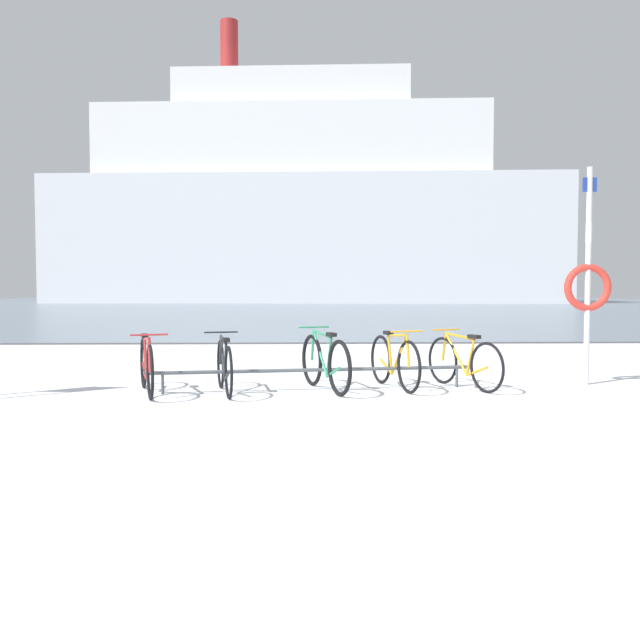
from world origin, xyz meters
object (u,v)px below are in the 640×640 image
object	(u,v)px
bicycle_0	(147,366)
bicycle_3	(394,361)
ferry_ship	(301,209)
bicycle_4	(464,362)
bicycle_2	(325,362)
bicycle_1	(224,366)
rescue_post	(588,281)

from	to	relation	value
bicycle_0	bicycle_3	size ratio (longest dim) A/B	1.05
bicycle_3	ferry_ship	xyz separation A→B (m)	(-1.21, 53.72, 8.45)
bicycle_0	bicycle_3	bearing A→B (deg)	6.36
bicycle_3	ferry_ship	world-z (taller)	ferry_ship
bicycle_4	ferry_ship	bearing A→B (deg)	92.32
bicycle_3	bicycle_0	bearing A→B (deg)	-173.64
ferry_ship	bicycle_4	bearing A→B (deg)	-87.68
bicycle_4	bicycle_3	bearing A→B (deg)	-179.94
bicycle_2	ferry_ship	xyz separation A→B (m)	(-0.24, 53.88, 8.44)
bicycle_3	bicycle_4	size ratio (longest dim) A/B	1.06
bicycle_1	rescue_post	bearing A→B (deg)	7.15
bicycle_2	rescue_post	size ratio (longest dim) A/B	0.53
bicycle_1	bicycle_4	xyz separation A→B (m)	(3.28, 0.36, 0.00)
bicycle_3	ferry_ship	bearing A→B (deg)	91.29
bicycle_1	rescue_post	distance (m)	5.29
bicycle_2	rescue_post	bearing A→B (deg)	6.72
bicycle_3	rescue_post	xyz separation A→B (m)	(2.82, 0.28, 1.12)
bicycle_1	ferry_ship	world-z (taller)	ferry_ship
bicycle_0	rescue_post	world-z (taller)	rescue_post
bicycle_4	rescue_post	bearing A→B (deg)	8.55
bicycle_2	ferry_ship	distance (m)	54.54
bicycle_1	bicycle_3	distance (m)	2.34
bicycle_4	ferry_ship	world-z (taller)	ferry_ship
bicycle_1	ferry_ship	bearing A→B (deg)	88.84
bicycle_1	bicycle_3	size ratio (longest dim) A/B	0.98
bicycle_3	bicycle_1	bearing A→B (deg)	-171.04
rescue_post	bicycle_0	bearing A→B (deg)	-173.96
bicycle_3	rescue_post	bearing A→B (deg)	5.66
bicycle_0	rescue_post	xyz separation A→B (m)	(6.15, 0.65, 1.12)
rescue_post	ferry_ship	size ratio (longest dim) A/B	0.06
rescue_post	bicycle_2	bearing A→B (deg)	-173.28
bicycle_3	bicycle_4	world-z (taller)	bicycle_3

